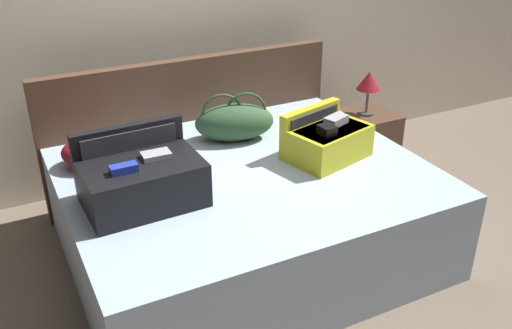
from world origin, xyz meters
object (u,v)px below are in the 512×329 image
Objects in this scene: hard_case_medium at (327,139)px; duffel_bag at (234,122)px; bed at (247,212)px; table_lamp at (369,82)px; pillow_near_headboard at (97,150)px; hard_case_large at (142,178)px; nightstand at (363,141)px.

duffel_bag reaches higher than hard_case_medium.
duffel_bag is (0.13, 0.43, 0.40)m from bed.
bed is at bearing -155.54° from table_lamp.
hard_case_medium reaches higher than table_lamp.
hard_case_medium is at bearing -22.79° from pillow_near_headboard.
hard_case_medium reaches higher than pillow_near_headboard.
hard_case_medium is at bearing -140.68° from table_lamp.
hard_case_large is at bearing -173.58° from bed.
bed is at bearing -32.52° from pillow_near_headboard.
pillow_near_headboard is 2.09m from nightstand.
table_lamp is (2.04, 0.12, 0.06)m from pillow_near_headboard.
hard_case_medium reaches higher than bed.
pillow_near_headboard reaches higher than bed.
hard_case_medium is at bearing -1.08° from hard_case_large.
nightstand is (2.04, 0.12, -0.42)m from pillow_near_headboard.
hard_case_medium is (1.14, 0.02, -0.02)m from hard_case_large.
table_lamp is at bearing 24.10° from hard_case_medium.
bed is 4.43× the size of nightstand.
table_lamp is (1.17, 0.16, 0.03)m from duffel_bag.
table_lamp reaches higher than bed.
hard_case_large is 1.14m from hard_case_medium.
hard_case_large is 0.91m from duffel_bag.
bed is 1.49m from table_lamp.
pillow_near_headboard is 1.22× the size of table_lamp.
hard_case_large reaches higher than hard_case_medium.
hard_case_medium is 1.33× the size of pillow_near_headboard.
duffel_bag reaches higher than table_lamp.
hard_case_medium is at bearing -51.63° from duffel_bag.
nightstand is at bearing -26.57° from table_lamp.
bed is at bearing 4.53° from hard_case_large.
table_lamp reaches higher than nightstand.
nightstand is 0.48m from table_lamp.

